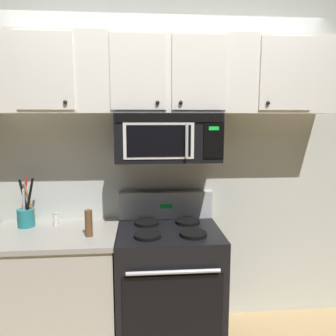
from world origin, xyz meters
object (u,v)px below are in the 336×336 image
salt_shaker (56,219)px  pepper_mill (89,223)px  utensil_crock_teal (26,214)px  stove_range (169,284)px  over_range_microwave (167,137)px

salt_shaker → pepper_mill: 0.39m
utensil_crock_teal → pepper_mill: size_ratio=2.01×
stove_range → over_range_microwave: bearing=90.1°
stove_range → over_range_microwave: size_ratio=1.47×
stove_range → over_range_microwave: (-0.00, 0.12, 1.11)m
stove_range → salt_shaker: (-0.85, 0.17, 0.48)m
utensil_crock_teal → salt_shaker: 0.22m
over_range_microwave → stove_range: bearing=-89.9°
utensil_crock_teal → stove_range: bearing=-8.4°
stove_range → over_range_microwave: over_range_microwave is taller
salt_shaker → pepper_mill: pepper_mill is taller
utensil_crock_teal → pepper_mill: 0.56m
salt_shaker → pepper_mill: (0.29, -0.26, 0.04)m
stove_range → utensil_crock_teal: 1.20m
salt_shaker → stove_range: bearing=-11.1°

